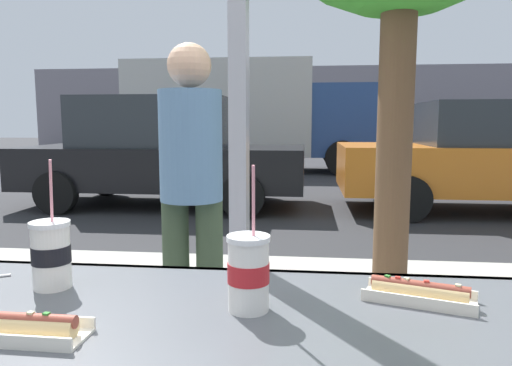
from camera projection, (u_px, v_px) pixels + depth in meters
ground_plane at (296, 191)px, 9.34m from camera, size 60.00×60.00×0.00m
sidewalk_strip at (274, 327)px, 3.02m from camera, size 16.00×2.80×0.12m
building_facade_far at (303, 108)px, 24.00m from camera, size 28.00×1.20×4.10m
soda_cup_left at (248, 272)px, 1.05m from camera, size 0.10×0.10×0.33m
soda_cup_right at (51, 253)px, 1.20m from camera, size 0.10×0.10×0.33m
hotdog_tray_near at (419, 292)px, 1.11m from camera, size 0.27×0.17×0.05m
hotdog_tray_far at (23, 327)px, 0.92m from camera, size 0.25×0.10×0.05m
parked_car_black at (162, 152)px, 7.68m from camera, size 4.51×2.00×1.76m
parked_car_orange at (493, 156)px, 7.14m from camera, size 4.47×2.05×1.66m
box_truck at (246, 112)px, 13.20m from camera, size 6.78×2.44×3.00m
pedestrian at (191, 182)px, 2.42m from camera, size 0.32×0.32×1.63m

